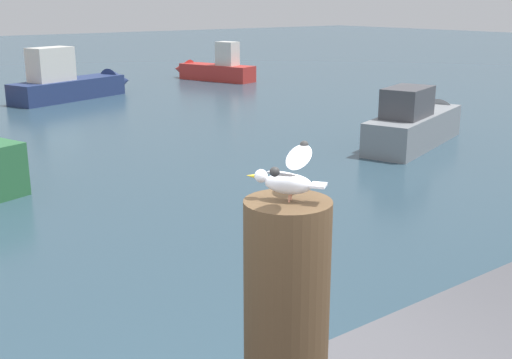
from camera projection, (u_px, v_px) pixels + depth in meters
mooring_post at (286, 308)px, 3.19m from camera, size 0.43×0.43×1.12m
seagull at (288, 176)px, 3.01m from camera, size 0.53×0.43×0.24m
boat_navy at (75, 82)px, 21.27m from camera, size 4.87×2.53×1.86m
boat_red at (212, 69)px, 26.25m from camera, size 2.04×3.99×1.64m
boat_grey at (419, 122)px, 14.58m from camera, size 4.37×2.31×1.42m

